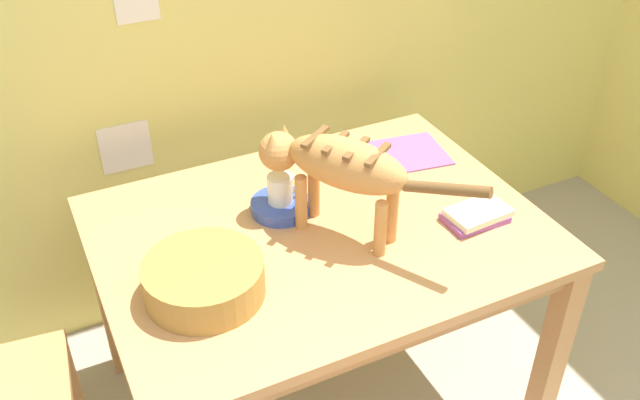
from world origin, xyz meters
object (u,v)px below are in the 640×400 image
Objects in this scene: book_stack at (477,215)px; wicker_basket at (204,279)px; coffee_mug at (281,189)px; magazine at (404,154)px; saucer_bowl at (281,206)px; dining_table at (320,250)px; cat at (337,166)px.

wicker_basket reaches higher than book_stack.
coffee_mug is 0.42m from wicker_basket.
coffee_mug is 0.42× the size of magazine.
wicker_basket is (-0.33, -0.26, -0.03)m from coffee_mug.
dining_table is at bearing -61.01° from saucer_bowl.
cat is at bearing -137.19° from magazine.
magazine is at bearing 29.30° from dining_table.
dining_table is 0.49m from book_stack.
coffee_mug is (-0.10, 0.16, -0.14)m from cat.
dining_table is 0.52m from magazine.
saucer_bowl is at bearing 90.00° from cat.
cat is 3.20× the size of saucer_bowl.
magazine reaches higher than dining_table.
book_stack is at bearing -30.90° from saucer_bowl.
cat reaches higher than book_stack.
coffee_mug is at bearing -158.32° from magazine.
saucer_bowl is 0.42m from wicker_basket.
wicker_basket is at bearing -142.10° from coffee_mug.
dining_table is 0.18m from saucer_bowl.
book_stack is (-0.01, -0.43, 0.02)m from magazine.
cat is 3.00× the size of book_stack.
magazine is at bearing 24.19° from wicker_basket.
magazine is (0.52, 0.12, -0.01)m from saucer_bowl.
coffee_mug is 0.60m from book_stack.
coffee_mug is at bearing 117.60° from dining_table.
book_stack is (0.40, -0.15, -0.20)m from cat.
magazine is (0.52, 0.12, -0.08)m from coffee_mug.
saucer_bowl reaches higher than dining_table.
cat is at bearing -56.77° from coffee_mug.
cat is 0.47m from book_stack.
magazine is at bearing 13.30° from coffee_mug.
cat is 0.48m from wicker_basket.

